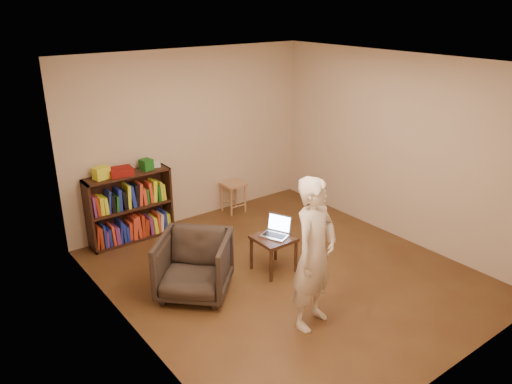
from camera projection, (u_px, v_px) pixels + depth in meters
floor at (286, 274)px, 6.29m from camera, size 4.50×4.50×0.00m
ceiling at (291, 63)px, 5.35m from camera, size 4.50×4.50×0.00m
wall_back at (191, 137)px, 7.49m from camera, size 4.00×0.00×4.00m
wall_left at (127, 220)px, 4.70m from camera, size 0.00×4.50×4.50m
wall_right at (397, 148)px, 6.95m from camera, size 0.00×4.50×4.50m
bookshelf at (130, 211)px, 7.05m from camera, size 1.20×0.30×1.00m
box_yellow at (101, 173)px, 6.62m from camera, size 0.22×0.18×0.16m
red_cloth at (121, 171)px, 6.76m from camera, size 0.34×0.27×0.10m
box_green at (146, 164)px, 6.97m from camera, size 0.18×0.18×0.15m
box_white at (156, 164)px, 7.10m from camera, size 0.12×0.12×0.08m
stool at (233, 188)px, 8.00m from camera, size 0.34×0.34×0.49m
armchair at (194, 266)px, 5.75m from camera, size 1.13×1.13×0.74m
side_table at (274, 243)px, 6.24m from camera, size 0.46×0.46×0.47m
laptop at (276, 230)px, 6.25m from camera, size 0.39×0.41×0.24m
person at (314, 254)px, 5.06m from camera, size 0.68×0.54×1.65m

